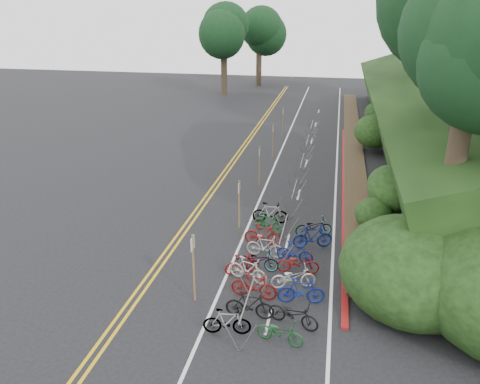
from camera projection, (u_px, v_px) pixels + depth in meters
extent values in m
plane|color=black|center=(199.00, 280.00, 18.68)|extent=(120.00, 120.00, 0.00)
cube|color=gold|center=(211.00, 188.00, 28.19)|extent=(0.12, 80.00, 0.01)
cube|color=gold|center=(216.00, 188.00, 28.13)|extent=(0.12, 80.00, 0.01)
cube|color=silver|center=(263.00, 192.00, 27.60)|extent=(0.12, 80.00, 0.01)
cube|color=silver|center=(335.00, 197.00, 26.81)|extent=(0.12, 80.00, 0.01)
cube|color=silver|center=(269.00, 320.00, 16.27)|extent=(0.10, 1.60, 0.01)
cube|color=silver|center=(287.00, 242.00, 21.74)|extent=(0.10, 1.60, 0.01)
cube|color=silver|center=(299.00, 195.00, 27.20)|extent=(0.10, 1.60, 0.01)
cube|color=silver|center=(306.00, 163.00, 32.66)|extent=(0.10, 1.60, 0.01)
cube|color=silver|center=(312.00, 141.00, 38.13)|extent=(0.10, 1.60, 0.01)
cube|color=silver|center=(316.00, 124.00, 43.59)|extent=(0.10, 1.60, 0.01)
cube|color=silver|center=(319.00, 111.00, 49.06)|extent=(0.10, 1.60, 0.01)
cube|color=maroon|center=(344.00, 185.00, 28.52)|extent=(0.25, 28.00, 0.10)
cube|color=black|center=(453.00, 112.00, 35.15)|extent=(12.32, 44.00, 9.11)
cube|color=#382819|center=(353.00, 142.00, 37.48)|extent=(1.40, 44.00, 0.16)
ellipsoid|color=#284C19|center=(383.00, 240.00, 19.67)|extent=(2.00, 2.80, 1.60)
ellipsoid|color=#284C19|center=(393.00, 188.00, 23.89)|extent=(2.60, 3.64, 2.08)
ellipsoid|color=#284C19|center=(404.00, 149.00, 28.97)|extent=(2.20, 3.08, 1.76)
ellipsoid|color=#284C19|center=(374.00, 131.00, 34.85)|extent=(3.00, 4.20, 2.40)
ellipsoid|color=#284C19|center=(379.00, 113.00, 40.12)|extent=(2.40, 3.36, 1.92)
ellipsoid|color=#284C19|center=(391.00, 97.00, 43.27)|extent=(2.80, 3.92, 2.24)
ellipsoid|color=#284C19|center=(373.00, 214.00, 22.50)|extent=(1.80, 2.52, 1.44)
ellipsoid|color=#284C19|center=(411.00, 125.00, 32.23)|extent=(3.20, 4.48, 2.56)
ellipsoid|color=black|center=(411.00, 269.00, 17.18)|extent=(5.28, 6.16, 3.52)
cylinder|color=#2D2319|center=(452.00, 182.00, 18.22)|extent=(0.78, 0.78, 5.23)
ellipsoid|color=black|center=(474.00, 55.00, 16.47)|extent=(7.16, 7.16, 6.80)
cylinder|color=#2D2319|center=(451.00, 99.00, 25.51)|extent=(0.82, 0.82, 6.04)
cylinder|color=#2D2319|center=(468.00, 63.00, 31.92)|extent=(0.86, 0.86, 6.84)
cylinder|color=#2D2319|center=(431.00, 65.00, 39.76)|extent=(0.80, 0.80, 5.64)
ellipsoid|color=black|center=(440.00, 0.00, 37.89)|extent=(7.51, 7.51, 7.14)
cylinder|color=#2D2319|center=(445.00, 45.00, 46.17)|extent=(0.84, 0.84, 6.44)
cylinder|color=#2D2319|center=(224.00, 73.00, 57.65)|extent=(0.78, 0.78, 5.23)
ellipsoid|color=black|center=(224.00, 32.00, 55.90)|extent=(7.16, 7.16, 6.80)
cylinder|color=#2D2319|center=(259.00, 68.00, 64.45)|extent=(0.76, 0.76, 4.83)
ellipsoid|color=black|center=(259.00, 35.00, 62.87)|extent=(6.26, 6.26, 5.95)
cylinder|color=gray|center=(247.00, 298.00, 15.65)|extent=(0.05, 2.86, 0.05)
cylinder|color=gray|center=(231.00, 336.00, 14.69)|extent=(0.55, 0.04, 1.07)
cylinder|color=gray|center=(248.00, 338.00, 14.58)|extent=(0.55, 0.04, 1.07)
cylinder|color=gray|center=(247.00, 289.00, 17.11)|extent=(0.55, 0.04, 1.07)
cylinder|color=gray|center=(262.00, 291.00, 17.01)|extent=(0.55, 0.04, 1.07)
cylinder|color=gray|center=(284.00, 229.00, 20.42)|extent=(0.05, 3.00, 0.05)
cylinder|color=gray|center=(272.00, 255.00, 19.41)|extent=(0.58, 0.04, 1.13)
cylinder|color=gray|center=(286.00, 256.00, 19.31)|extent=(0.58, 0.04, 1.13)
cylinder|color=gray|center=(281.00, 226.00, 21.96)|extent=(0.58, 0.04, 1.13)
cylinder|color=gray|center=(293.00, 227.00, 21.86)|extent=(0.58, 0.04, 1.13)
cylinder|color=gray|center=(295.00, 188.00, 24.98)|extent=(0.05, 3.00, 0.05)
cylinder|color=gray|center=(286.00, 208.00, 23.97)|extent=(0.58, 0.04, 1.13)
cylinder|color=gray|center=(297.00, 209.00, 23.86)|extent=(0.58, 0.04, 1.13)
cylinder|color=gray|center=(291.00, 189.00, 26.52)|extent=(0.58, 0.04, 1.13)
cylinder|color=gray|center=(301.00, 189.00, 26.41)|extent=(0.58, 0.04, 1.13)
cylinder|color=gray|center=(302.00, 160.00, 29.53)|extent=(0.05, 3.00, 0.05)
cylinder|color=gray|center=(295.00, 176.00, 28.52)|extent=(0.58, 0.04, 1.13)
cylinder|color=gray|center=(304.00, 177.00, 28.41)|extent=(0.58, 0.04, 1.13)
cylinder|color=gray|center=(299.00, 162.00, 31.07)|extent=(0.58, 0.04, 1.13)
cylinder|color=gray|center=(308.00, 163.00, 30.96)|extent=(0.58, 0.04, 1.13)
cylinder|color=gray|center=(308.00, 140.00, 34.08)|extent=(0.05, 3.00, 0.05)
cylinder|color=gray|center=(302.00, 153.00, 33.07)|extent=(0.58, 0.04, 1.13)
cylinder|color=gray|center=(310.00, 153.00, 32.97)|extent=(0.58, 0.04, 1.13)
cylinder|color=gray|center=(305.00, 142.00, 35.62)|extent=(0.58, 0.04, 1.13)
cylinder|color=gray|center=(312.00, 143.00, 35.52)|extent=(0.58, 0.04, 1.13)
cylinder|color=gray|center=(312.00, 124.00, 38.64)|extent=(0.05, 3.00, 0.05)
cylinder|color=gray|center=(307.00, 135.00, 37.63)|extent=(0.58, 0.04, 1.13)
cylinder|color=gray|center=(314.00, 135.00, 37.52)|extent=(0.58, 0.04, 1.13)
cylinder|color=gray|center=(309.00, 127.00, 40.18)|extent=(0.58, 0.04, 1.13)
cylinder|color=gray|center=(316.00, 127.00, 40.07)|extent=(0.58, 0.04, 1.13)
cylinder|color=brown|center=(194.00, 268.00, 16.91)|extent=(0.08, 0.08, 2.73)
cube|color=silver|center=(193.00, 244.00, 16.53)|extent=(0.02, 0.40, 0.50)
cylinder|color=brown|center=(239.00, 205.00, 22.66)|extent=(0.08, 0.08, 2.50)
cube|color=silver|center=(239.00, 187.00, 22.33)|extent=(0.02, 0.40, 0.50)
cylinder|color=brown|center=(259.00, 166.00, 28.12)|extent=(0.08, 0.08, 2.50)
cube|color=silver|center=(260.00, 152.00, 27.79)|extent=(0.02, 0.40, 0.50)
cylinder|color=brown|center=(273.00, 140.00, 33.59)|extent=(0.08, 0.08, 2.50)
cube|color=silver|center=(273.00, 128.00, 33.26)|extent=(0.02, 0.40, 0.50)
cylinder|color=brown|center=(283.00, 122.00, 39.05)|extent=(0.08, 0.08, 2.50)
cube|color=silver|center=(283.00, 111.00, 38.72)|extent=(0.02, 0.40, 0.50)
imported|color=maroon|center=(242.00, 264.00, 19.01)|extent=(1.08, 1.50, 0.89)
imported|color=slate|center=(227.00, 322.00, 15.44)|extent=(0.67, 1.66, 0.97)
imported|color=#144C1E|center=(280.00, 332.00, 15.06)|extent=(0.85, 1.66, 0.83)
imported|color=black|center=(250.00, 305.00, 16.25)|extent=(0.49, 1.74, 1.05)
imported|color=black|center=(293.00, 314.00, 15.86)|extent=(1.17, 1.93, 0.96)
imported|color=maroon|center=(254.00, 285.00, 17.37)|extent=(0.66, 1.81, 1.07)
imported|color=navy|center=(301.00, 291.00, 17.05)|extent=(0.74, 1.80, 1.05)
imported|color=beige|center=(248.00, 270.00, 18.46)|extent=(1.03, 1.77, 1.03)
imported|color=beige|center=(293.00, 277.00, 18.04)|extent=(1.13, 1.87, 0.93)
imported|color=slate|center=(258.00, 260.00, 19.27)|extent=(0.67, 1.75, 0.91)
imported|color=maroon|center=(298.00, 263.00, 19.05)|extent=(0.72, 1.76, 0.91)
imported|color=#9E9EA3|center=(265.00, 246.00, 20.28)|extent=(0.67, 1.73, 1.01)
imported|color=navy|center=(295.00, 252.00, 19.83)|extent=(0.71, 1.66, 0.97)
imported|color=maroon|center=(263.00, 234.00, 21.30)|extent=(0.53, 1.75, 1.05)
imported|color=navy|center=(312.00, 237.00, 21.03)|extent=(1.04, 1.89, 1.09)
imported|color=#144C1E|center=(269.00, 223.00, 22.58)|extent=(0.97, 1.63, 0.95)
imported|color=slate|center=(314.00, 227.00, 22.17)|extent=(1.13, 1.85, 0.92)
imported|color=slate|center=(270.00, 213.00, 23.47)|extent=(0.59, 1.83, 1.09)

